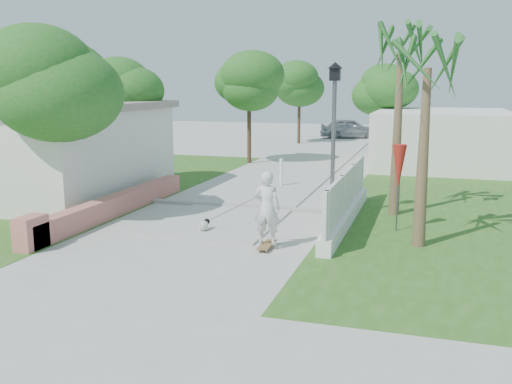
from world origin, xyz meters
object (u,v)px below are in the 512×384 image
(patio_umbrella, at_px, (399,168))
(dog, at_px, (204,225))
(street_lamp, at_px, (334,135))
(parked_car, at_px, (350,129))
(skateboarder, at_px, (238,210))
(bollard, at_px, (281,172))

(patio_umbrella, distance_m, dog, 5.30)
(street_lamp, bearing_deg, parked_car, 96.82)
(skateboarder, bearing_deg, parked_car, -86.96)
(bollard, xyz_separation_m, skateboarder, (0.89, -7.63, 0.21))
(street_lamp, distance_m, dog, 4.52)
(bollard, xyz_separation_m, patio_umbrella, (4.60, -5.50, 1.10))
(dog, height_order, parked_car, parked_car)
(skateboarder, bearing_deg, street_lamp, -119.36)
(patio_umbrella, height_order, skateboarder, patio_umbrella)
(parked_car, bearing_deg, dog, 166.53)
(dog, bearing_deg, street_lamp, 49.03)
(street_lamp, xyz_separation_m, parked_car, (-2.97, 24.81, -1.70))
(bollard, xyz_separation_m, parked_car, (-0.27, 20.31, 0.14))
(patio_umbrella, distance_m, skateboarder, 4.37)
(patio_umbrella, xyz_separation_m, dog, (-4.82, -1.64, -1.49))
(street_lamp, bearing_deg, dog, -137.86)
(skateboarder, bearing_deg, patio_umbrella, -149.44)
(skateboarder, xyz_separation_m, parked_car, (-1.15, 27.94, -0.07))
(skateboarder, height_order, parked_car, skateboarder)
(street_lamp, distance_m, bollard, 5.56)
(street_lamp, xyz_separation_m, bollard, (-2.70, 4.50, -1.84))
(skateboarder, distance_m, dog, 1.35)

